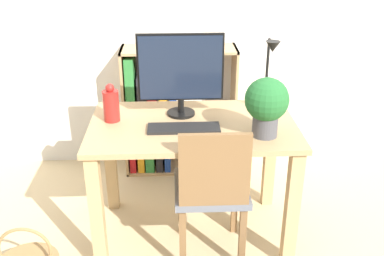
{
  "coord_description": "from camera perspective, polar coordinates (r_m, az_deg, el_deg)",
  "views": [
    {
      "loc": [
        -0.11,
        -2.28,
        1.76
      ],
      "look_at": [
        0.0,
        0.1,
        0.66
      ],
      "focal_mm": 42.0,
      "sensor_mm": 36.0,
      "label": 1
    }
  ],
  "objects": [
    {
      "name": "keyboard",
      "position": [
        2.43,
        -1.05,
        -0.02
      ],
      "size": [
        0.39,
        0.13,
        0.02
      ],
      "color": "black",
      "rests_on": "desk"
    },
    {
      "name": "monitor",
      "position": [
        2.54,
        -1.46,
        7.34
      ],
      "size": [
        0.49,
        0.16,
        0.48
      ],
      "color": "black",
      "rests_on": "desk"
    },
    {
      "name": "desk",
      "position": [
        2.57,
        0.1,
        -2.46
      ],
      "size": [
        1.15,
        0.7,
        0.74
      ],
      "color": "tan",
      "rests_on": "ground_plane"
    },
    {
      "name": "vase",
      "position": [
        2.55,
        -10.23,
        2.94
      ],
      "size": [
        0.09,
        0.09,
        0.22
      ],
      "color": "#B2231E",
      "rests_on": "desk"
    },
    {
      "name": "desk_lamp",
      "position": [
        2.58,
        9.78,
        7.33
      ],
      "size": [
        0.1,
        0.19,
        0.44
      ],
      "color": "black",
      "rests_on": "desk"
    },
    {
      "name": "chair",
      "position": [
        2.44,
        2.54,
        -7.64
      ],
      "size": [
        0.4,
        0.4,
        0.84
      ],
      "rotation": [
        0.0,
        0.0,
        0.06
      ],
      "color": "slate",
      "rests_on": "ground_plane"
    },
    {
      "name": "bookshelf",
      "position": [
        3.36,
        -4.08,
        1.95
      ],
      "size": [
        0.82,
        0.28,
        0.96
      ],
      "color": "tan",
      "rests_on": "ground_plane"
    },
    {
      "name": "potted_plant",
      "position": [
        2.33,
        9.45,
        3.11
      ],
      "size": [
        0.23,
        0.23,
        0.32
      ],
      "color": "#4C4C51",
      "rests_on": "desk"
    },
    {
      "name": "ground_plane",
      "position": [
        2.89,
        0.09,
        -12.91
      ],
      "size": [
        10.0,
        10.0,
        0.0
      ],
      "primitive_type": "plane",
      "color": "#CCB284"
    }
  ]
}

